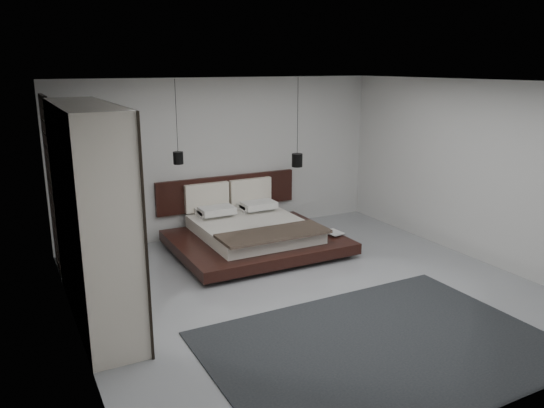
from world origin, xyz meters
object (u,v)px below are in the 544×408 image
bed (252,232)px  wardrobe (92,215)px  pendant_left (178,158)px  pendant_right (297,160)px  lattice_screen (52,185)px  rug (382,347)px

bed → wardrobe: 3.23m
bed → wardrobe: wardrobe is taller
pendant_left → pendant_right: same height
bed → lattice_screen: bearing=169.8°
lattice_screen → bed: lattice_screen is taller
wardrobe → rug: wardrobe is taller
lattice_screen → pendant_right: pendant_right is taller
rug → lattice_screen: bearing=124.5°
wardrobe → rug: (2.60, -2.24, -1.29)m
rug → pendant_right: bearing=73.0°
pendant_left → lattice_screen: bearing=176.1°
bed → pendant_right: pendant_right is taller
bed → pendant_left: size_ratio=2.01×
pendant_right → lattice_screen: bearing=178.2°
wardrobe → rug: bearing=-40.7°
lattice_screen → pendant_left: size_ratio=1.96×
rug → pendant_left: bearing=103.5°
lattice_screen → rug: bearing=-55.5°
pendant_left → pendant_right: size_ratio=0.85×
lattice_screen → pendant_right: (4.09, -0.13, 0.06)m
bed → rug: 3.62m
pendant_left → rug: (0.96, -4.02, -1.57)m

